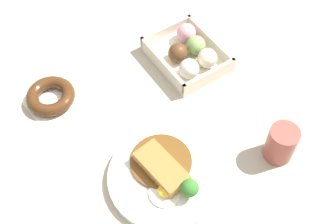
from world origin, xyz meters
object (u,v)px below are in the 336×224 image
coffee_mug (281,143)px  curry_plate (164,175)px  donut_box (189,54)px  chocolate_ring_donut (51,96)px

coffee_mug → curry_plate: bearing=70.0°
curry_plate → coffee_mug: (-0.09, -0.23, 0.03)m
donut_box → chocolate_ring_donut: bearing=77.4°
chocolate_ring_donut → coffee_mug: (-0.40, -0.34, 0.03)m
curry_plate → donut_box: bearing=-44.0°
donut_box → chocolate_ring_donut: 0.35m
chocolate_ring_donut → curry_plate: bearing=-161.4°
curry_plate → coffee_mug: bearing=-110.0°
curry_plate → chocolate_ring_donut: bearing=18.6°
donut_box → chocolate_ring_donut: (0.08, 0.34, -0.01)m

